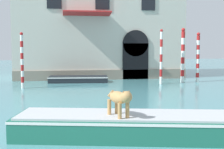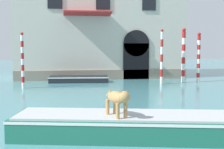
{
  "view_description": "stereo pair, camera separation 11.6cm",
  "coord_description": "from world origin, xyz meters",
  "px_view_note": "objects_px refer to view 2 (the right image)",
  "views": [
    {
      "loc": [
        0.35,
        -2.6,
        2.86
      ],
      "look_at": [
        3.2,
        14.83,
        1.2
      ],
      "focal_mm": 50.0,
      "sensor_mm": 36.0,
      "label": 1
    },
    {
      "loc": [
        0.47,
        -2.62,
        2.86
      ],
      "look_at": [
        3.2,
        14.83,
        1.2
      ],
      "focal_mm": 50.0,
      "sensor_mm": 36.0,
      "label": 2
    }
  ],
  "objects_px": {
    "mooring_pole_0": "(183,55)",
    "mooring_pole_3": "(23,60)",
    "boat_foreground": "(142,125)",
    "mooring_pole_2": "(162,57)",
    "boat_moored_near_palazzo": "(79,79)",
    "mooring_pole_1": "(199,57)",
    "dog_on_deck": "(118,98)"
  },
  "relations": [
    {
      "from": "mooring_pole_0",
      "to": "mooring_pole_2",
      "type": "relative_size",
      "value": 1.03
    },
    {
      "from": "boat_foreground",
      "to": "mooring_pole_0",
      "type": "relative_size",
      "value": 1.97
    },
    {
      "from": "mooring_pole_0",
      "to": "boat_moored_near_palazzo",
      "type": "bearing_deg",
      "value": 168.59
    },
    {
      "from": "boat_moored_near_palazzo",
      "to": "boat_foreground",
      "type": "bearing_deg",
      "value": -80.17
    },
    {
      "from": "boat_foreground",
      "to": "mooring_pole_2",
      "type": "bearing_deg",
      "value": 82.1
    },
    {
      "from": "dog_on_deck",
      "to": "boat_foreground",
      "type": "bearing_deg",
      "value": 87.65
    },
    {
      "from": "boat_moored_near_palazzo",
      "to": "mooring_pole_3",
      "type": "bearing_deg",
      "value": -137.03
    },
    {
      "from": "dog_on_deck",
      "to": "boat_moored_near_palazzo",
      "type": "bearing_deg",
      "value": 163.02
    },
    {
      "from": "mooring_pole_0",
      "to": "mooring_pole_3",
      "type": "distance_m",
      "value": 11.81
    },
    {
      "from": "dog_on_deck",
      "to": "mooring_pole_3",
      "type": "relative_size",
      "value": 0.33
    },
    {
      "from": "dog_on_deck",
      "to": "mooring_pole_2",
      "type": "distance_m",
      "value": 14.26
    },
    {
      "from": "mooring_pole_0",
      "to": "mooring_pole_3",
      "type": "bearing_deg",
      "value": -173.32
    },
    {
      "from": "boat_moored_near_palazzo",
      "to": "mooring_pole_3",
      "type": "relative_size",
      "value": 1.26
    },
    {
      "from": "boat_foreground",
      "to": "mooring_pole_3",
      "type": "relative_size",
      "value": 2.2
    },
    {
      "from": "mooring_pole_2",
      "to": "mooring_pole_3",
      "type": "bearing_deg",
      "value": -175.37
    },
    {
      "from": "boat_moored_near_palazzo",
      "to": "mooring_pole_1",
      "type": "height_order",
      "value": "mooring_pole_1"
    },
    {
      "from": "dog_on_deck",
      "to": "mooring_pole_3",
      "type": "distance_m",
      "value": 13.03
    },
    {
      "from": "boat_moored_near_palazzo",
      "to": "mooring_pole_2",
      "type": "xyz_separation_m",
      "value": [
        5.97,
        -2.17,
        1.79
      ]
    },
    {
      "from": "boat_foreground",
      "to": "mooring_pole_0",
      "type": "height_order",
      "value": "mooring_pole_0"
    },
    {
      "from": "boat_moored_near_palazzo",
      "to": "mooring_pole_0",
      "type": "height_order",
      "value": "mooring_pole_0"
    },
    {
      "from": "mooring_pole_3",
      "to": "mooring_pole_2",
      "type": "bearing_deg",
      "value": 4.63
    },
    {
      "from": "mooring_pole_3",
      "to": "mooring_pole_0",
      "type": "bearing_deg",
      "value": 6.68
    },
    {
      "from": "boat_foreground",
      "to": "mooring_pole_0",
      "type": "xyz_separation_m",
      "value": [
        6.7,
        13.45,
        1.71
      ]
    },
    {
      "from": "mooring_pole_0",
      "to": "mooring_pole_2",
      "type": "distance_m",
      "value": 2.0
    },
    {
      "from": "mooring_pole_1",
      "to": "boat_foreground",
      "type": "bearing_deg",
      "value": -120.42
    },
    {
      "from": "boat_foreground",
      "to": "mooring_pole_2",
      "type": "height_order",
      "value": "mooring_pole_2"
    },
    {
      "from": "boat_moored_near_palazzo",
      "to": "mooring_pole_2",
      "type": "distance_m",
      "value": 6.6
    },
    {
      "from": "boat_foreground",
      "to": "boat_moored_near_palazzo",
      "type": "bearing_deg",
      "value": 107.0
    },
    {
      "from": "mooring_pole_1",
      "to": "mooring_pole_3",
      "type": "height_order",
      "value": "mooring_pole_1"
    },
    {
      "from": "dog_on_deck",
      "to": "boat_moored_near_palazzo",
      "type": "xyz_separation_m",
      "value": [
        -0.39,
        15.28,
        -1.05
      ]
    },
    {
      "from": "mooring_pole_3",
      "to": "boat_moored_near_palazzo",
      "type": "bearing_deg",
      "value": 37.64
    },
    {
      "from": "mooring_pole_0",
      "to": "mooring_pole_2",
      "type": "xyz_separation_m",
      "value": [
        -1.91,
        -0.58,
        -0.07
      ]
    }
  ]
}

